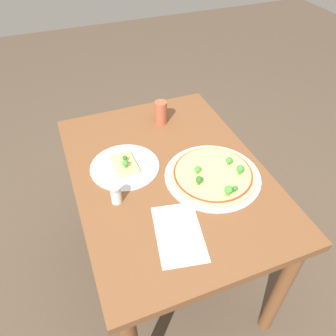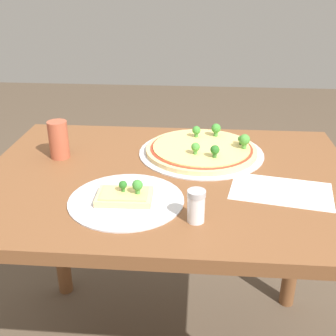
{
  "view_description": "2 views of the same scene",
  "coord_description": "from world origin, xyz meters",
  "px_view_note": "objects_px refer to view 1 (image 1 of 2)",
  "views": [
    {
      "loc": [
        0.93,
        -0.36,
        1.7
      ],
      "look_at": [
        0.0,
        -0.0,
        0.77
      ],
      "focal_mm": 35.0,
      "sensor_mm": 36.0,
      "label": 1
    },
    {
      "loc": [
        0.09,
        -1.09,
        1.29
      ],
      "look_at": [
        0.0,
        -0.0,
        0.77
      ],
      "focal_mm": 45.0,
      "sensor_mm": 36.0,
      "label": 2
    }
  ],
  "objects_px": {
    "pizza_tray_slice": "(125,165)",
    "condiment_shaker": "(116,194)",
    "pizza_tray_whole": "(213,174)",
    "dining_table": "(168,190)",
    "drinking_cup": "(161,112)"
  },
  "relations": [
    {
      "from": "dining_table",
      "to": "pizza_tray_slice",
      "type": "distance_m",
      "value": 0.23
    },
    {
      "from": "pizza_tray_slice",
      "to": "condiment_shaker",
      "type": "distance_m",
      "value": 0.2
    },
    {
      "from": "dining_table",
      "to": "pizza_tray_whole",
      "type": "distance_m",
      "value": 0.23
    },
    {
      "from": "dining_table",
      "to": "condiment_shaker",
      "type": "xyz_separation_m",
      "value": [
        0.08,
        -0.25,
        0.15
      ]
    },
    {
      "from": "dining_table",
      "to": "pizza_tray_whole",
      "type": "relative_size",
      "value": 2.71
    },
    {
      "from": "dining_table",
      "to": "drinking_cup",
      "type": "height_order",
      "value": "drinking_cup"
    },
    {
      "from": "condiment_shaker",
      "to": "pizza_tray_whole",
      "type": "bearing_deg",
      "value": 88.27
    },
    {
      "from": "drinking_cup",
      "to": "condiment_shaker",
      "type": "relative_size",
      "value": 1.46
    },
    {
      "from": "dining_table",
      "to": "pizza_tray_slice",
      "type": "bearing_deg",
      "value": -119.93
    },
    {
      "from": "pizza_tray_slice",
      "to": "condiment_shaker",
      "type": "xyz_separation_m",
      "value": [
        0.18,
        -0.08,
        0.03
      ]
    },
    {
      "from": "pizza_tray_whole",
      "to": "pizza_tray_slice",
      "type": "bearing_deg",
      "value": -120.53
    },
    {
      "from": "dining_table",
      "to": "pizza_tray_whole",
      "type": "xyz_separation_m",
      "value": [
        0.1,
        0.16,
        0.13
      ]
    },
    {
      "from": "condiment_shaker",
      "to": "drinking_cup",
      "type": "bearing_deg",
      "value": 141.79
    },
    {
      "from": "pizza_tray_slice",
      "to": "pizza_tray_whole",
      "type": "bearing_deg",
      "value": 59.47
    },
    {
      "from": "dining_table",
      "to": "condiment_shaker",
      "type": "distance_m",
      "value": 0.3
    }
  ]
}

